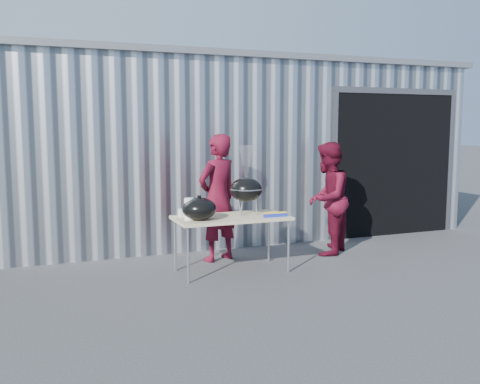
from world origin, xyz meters
name	(u,v)px	position (x,y,z in m)	size (l,w,h in m)	color
ground	(263,277)	(0.00, 0.00, 0.00)	(80.00, 80.00, 0.00)	#333336
building	(215,145)	(0.92, 4.59, 1.54)	(8.20, 6.20, 3.10)	silver
folding_table	(231,219)	(-0.28, 0.41, 0.71)	(1.50, 0.75, 0.75)	tan
kettle_grill	(246,184)	(-0.04, 0.49, 1.17)	(0.44, 0.44, 0.94)	black
grill_lid	(199,209)	(-0.76, 0.31, 0.89)	(0.44, 0.44, 0.32)	black
paper_towels	(189,209)	(-0.88, 0.36, 0.89)	(0.12, 0.12, 0.28)	white
white_tub	(187,213)	(-0.83, 0.63, 0.80)	(0.20, 0.15, 0.10)	white
foil_box	(275,215)	(0.24, 0.16, 0.78)	(0.32, 0.05, 0.06)	#1A28AA
person_cook	(218,198)	(-0.24, 1.08, 0.91)	(0.67, 0.44, 1.83)	#500A1C
person_bystander	(327,198)	(1.43, 0.84, 0.85)	(0.83, 0.65, 1.70)	#500A1C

